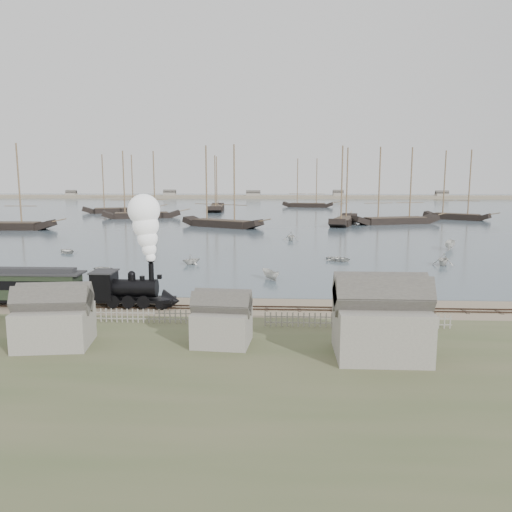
{
  "coord_description": "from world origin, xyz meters",
  "views": [
    {
      "loc": [
        6.18,
        -46.83,
        11.99
      ],
      "look_at": [
        3.53,
        7.26,
        3.5
      ],
      "focal_mm": 35.0,
      "sensor_mm": 36.0,
      "label": 1
    }
  ],
  "objects": [
    {
      "name": "rail_track",
      "position": [
        0.0,
        -2.0,
        0.04
      ],
      "size": [
        120.0,
        1.8,
        0.16
      ],
      "color": "#33251C",
      "rests_on": "ground"
    },
    {
      "name": "picket_fence_west",
      "position": [
        -6.5,
        -7.0,
        0.0
      ],
      "size": [
        19.0,
        0.1,
        1.2
      ],
      "primitive_type": null,
      "color": "gray",
      "rests_on": "ground"
    },
    {
      "name": "shed_mid",
      "position": [
        2.0,
        -12.0,
        0.0
      ],
      "size": [
        4.0,
        3.5,
        3.6
      ],
      "primitive_type": null,
      "color": "gray",
      "rests_on": "ground"
    },
    {
      "name": "shed_left",
      "position": [
        -10.0,
        -13.0,
        0.0
      ],
      "size": [
        5.0,
        4.0,
        4.1
      ],
      "primitive_type": null,
      "color": "gray",
      "rests_on": "ground"
    },
    {
      "name": "schooner_5",
      "position": [
        57.05,
        100.16,
        10.06
      ],
      "size": [
        17.36,
        13.82,
        20.0
      ],
      "primitive_type": null,
      "rotation": [
        0.0,
        0.0,
        -0.61
      ],
      "color": "black",
      "rests_on": "harbor_water"
    },
    {
      "name": "schooner_3",
      "position": [
        22.64,
        83.37,
        10.06
      ],
      "size": [
        10.68,
        21.79,
        20.0
      ],
      "primitive_type": null,
      "rotation": [
        0.0,
        0.0,
        1.29
      ],
      "color": "black",
      "rests_on": "harbor_water"
    },
    {
      "name": "rowboat_2",
      "position": [
        5.02,
        11.2,
        0.66
      ],
      "size": [
        3.22,
        2.65,
        1.19
      ],
      "primitive_type": "imported",
      "rotation": [
        0.0,
        0.0,
        3.72
      ],
      "color": "silver",
      "rests_on": "harbor_water"
    },
    {
      "name": "locomotive",
      "position": [
        -6.54,
        -2.0,
        4.68
      ],
      "size": [
        8.17,
        3.05,
        10.18
      ],
      "color": "black",
      "rests_on": "ground"
    },
    {
      "name": "schooner_7",
      "position": [
        -17.38,
        135.78,
        10.06
      ],
      "size": [
        7.28,
        24.79,
        20.0
      ],
      "primitive_type": null,
      "rotation": [
        0.0,
        0.0,
        1.64
      ],
      "color": "black",
      "rests_on": "harbor_water"
    },
    {
      "name": "schooner_4",
      "position": [
        36.37,
        85.61,
        10.06
      ],
      "size": [
        24.32,
        12.39,
        20.0
      ],
      "primitive_type": null,
      "rotation": [
        0.0,
        0.0,
        0.31
      ],
      "color": "black",
      "rests_on": "harbor_water"
    },
    {
      "name": "rowboat_5",
      "position": [
        34.66,
        37.68,
        0.84
      ],
      "size": [
        4.31,
        3.08,
        1.56
      ],
      "primitive_type": "imported",
      "rotation": [
        0.0,
        0.0,
        2.71
      ],
      "color": "silver",
      "rests_on": "harbor_water"
    },
    {
      "name": "schooner_6",
      "position": [
        -49.05,
        123.13,
        10.06
      ],
      "size": [
        25.57,
        13.61,
        20.0
      ],
      "primitive_type": null,
      "rotation": [
        0.0,
        0.0,
        0.33
      ],
      "color": "black",
      "rests_on": "harbor_water"
    },
    {
      "name": "rowboat_6",
      "position": [
        -28.22,
        30.98,
        0.42
      ],
      "size": [
        4.24,
        4.27,
        0.73
      ],
      "primitive_type": "imported",
      "rotation": [
        0.0,
        0.0,
        3.95
      ],
      "color": "silver",
      "rests_on": "harbor_water"
    },
    {
      "name": "far_spit",
      "position": [
        0.0,
        250.0,
        0.0
      ],
      "size": [
        500.0,
        20.0,
        1.8
      ],
      "primitive_type": "cube",
      "color": "gray",
      "rests_on": "ground"
    },
    {
      "name": "schooner_8",
      "position": [
        17.33,
        159.5,
        10.06
      ],
      "size": [
        21.05,
        9.16,
        20.0
      ],
      "primitive_type": null,
      "rotation": [
        0.0,
        0.0,
        -0.22
      ],
      "color": "black",
      "rests_on": "harbor_water"
    },
    {
      "name": "rowboat_3",
      "position": [
        14.64,
        24.96,
        0.44
      ],
      "size": [
        4.03,
        4.43,
        0.75
      ],
      "primitive_type": "imported",
      "rotation": [
        0.0,
        0.0,
        1.06
      ],
      "color": "silver",
      "rests_on": "harbor_water"
    },
    {
      "name": "ground",
      "position": [
        0.0,
        0.0,
        0.0
      ],
      "size": [
        600.0,
        600.0,
        0.0
      ],
      "primitive_type": "plane",
      "color": "tan",
      "rests_on": "ground"
    },
    {
      "name": "rowboat_1",
      "position": [
        -6.16,
        21.05,
        0.77
      ],
      "size": [
        3.5,
        3.56,
        1.42
      ],
      "primitive_type": "imported",
      "rotation": [
        0.0,
        0.0,
        2.24
      ],
      "color": "silver",
      "rests_on": "harbor_water"
    },
    {
      "name": "passenger_coach",
      "position": [
        -18.77,
        -2.0,
        2.01
      ],
      "size": [
        13.01,
        2.51,
        3.16
      ],
      "color": "black",
      "rests_on": "ground"
    },
    {
      "name": "schooner_2",
      "position": [
        -8.19,
        74.93,
        10.06
      ],
      "size": [
        21.41,
        14.88,
        20.0
      ],
      "primitive_type": null,
      "rotation": [
        0.0,
        0.0,
        -0.5
      ],
      "color": "black",
      "rests_on": "harbor_water"
    },
    {
      "name": "shed_right",
      "position": [
        13.0,
        -14.0,
        0.0
      ],
      "size": [
        6.0,
        5.0,
        5.1
      ],
      "primitive_type": null,
      "color": "gray",
      "rests_on": "ground"
    },
    {
      "name": "schooner_0",
      "position": [
        -58.0,
        66.24,
        10.06
      ],
      "size": [
        22.72,
        5.54,
        20.0
      ],
      "primitive_type": null,
      "rotation": [
        0.0,
        0.0,
        0.01
      ],
      "color": "black",
      "rests_on": "harbor_water"
    },
    {
      "name": "rowboat_7",
      "position": [
        8.22,
        48.77,
        0.92
      ],
      "size": [
        3.47,
        3.06,
        1.72
      ],
      "primitive_type": "imported",
      "rotation": [
        0.0,
        0.0,
        0.08
      ],
      "color": "silver",
      "rests_on": "harbor_water"
    },
    {
      "name": "beached_dinghy",
      "position": [
        -11.89,
        0.01,
        0.45
      ],
      "size": [
        4.35,
        5.13,
        0.9
      ],
      "primitive_type": "imported",
      "rotation": [
        0.0,
        0.0,
        1.25
      ],
      "color": "silver",
      "rests_on": "ground"
    },
    {
      "name": "rowboat_4",
      "position": [
        28.68,
        22.1,
        0.9
      ],
      "size": [
        4.08,
        3.87,
        1.69
      ],
      "primitive_type": "imported",
      "rotation": [
        0.0,
        0.0,
        5.84
      ],
      "color": "silver",
      "rests_on": "harbor_water"
    },
    {
      "name": "schooner_1",
      "position": [
        -35.43,
        100.96,
        10.06
      ],
      "size": [
        23.33,
        11.54,
        20.0
      ],
      "primitive_type": null,
      "rotation": [
        0.0,
        0.0,
        0.29
      ],
      "color": "black",
      "rests_on": "harbor_water"
    },
    {
      "name": "harbor_water",
      "position": [
        0.0,
        170.0,
        0.03
      ],
      "size": [
        600.0,
        336.0,
        0.06
      ],
      "primitive_type": "cube",
      "color": "#42545E",
      "rests_on": "ground"
    },
    {
      "name": "rowboat_0",
      "position": [
        -15.95,
        14.43,
        0.47
      ],
      "size": [
        4.56,
        4.83,
        0.81
      ],
      "primitive_type": "imported",
      "rotation": [
        0.0,
        0.0,
        0.96
      ],
      "color": "silver",
      "rests_on": "harbor_water"
    },
    {
      "name": "picket_fence_east",
      "position": [
        12.5,
        -7.5,
        0.0
      ],
      "size": [
        15.0,
        0.1,
        1.2
      ],
      "primitive_type": null,
      "color": "gray",
      "rests_on": "ground"
    }
  ]
}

